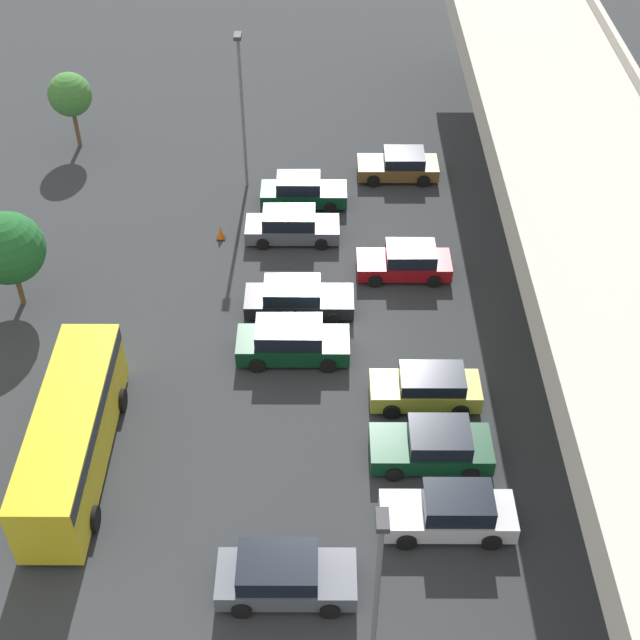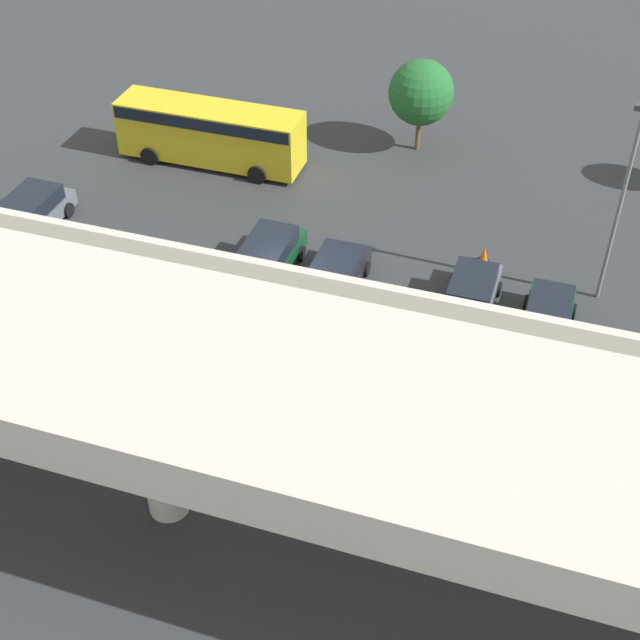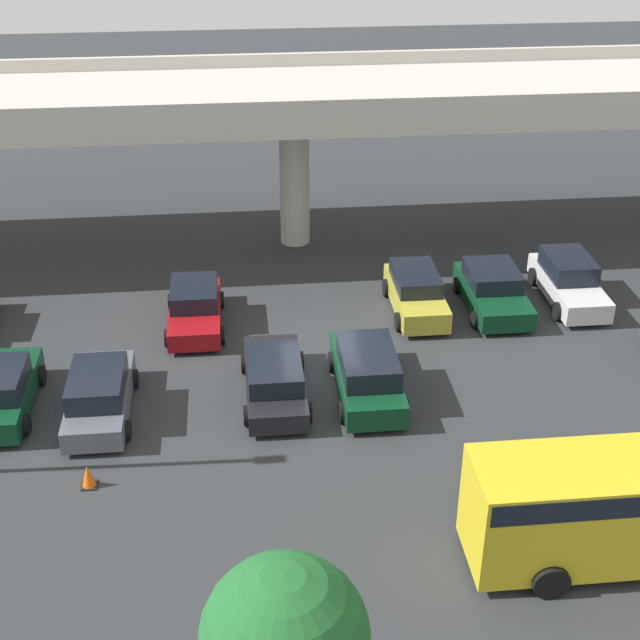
{
  "view_description": "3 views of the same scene",
  "coord_description": "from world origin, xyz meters",
  "px_view_note": "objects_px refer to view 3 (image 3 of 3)",
  "views": [
    {
      "loc": [
        28.63,
        -0.2,
        26.14
      ],
      "look_at": [
        0.2,
        -0.3,
        0.97
      ],
      "focal_mm": 50.0,
      "sensor_mm": 36.0,
      "label": 1
    },
    {
      "loc": [
        -9.94,
        25.99,
        22.36
      ],
      "look_at": [
        -2.05,
        1.99,
        1.17
      ],
      "focal_mm": 50.0,
      "sensor_mm": 36.0,
      "label": 2
    },
    {
      "loc": [
        -2.55,
        -25.13,
        16.12
      ],
      "look_at": [
        0.06,
        0.58,
        1.67
      ],
      "focal_mm": 50.0,
      "sensor_mm": 36.0,
      "label": 3
    }
  ],
  "objects_px": {
    "parked_car_5": "(367,373)",
    "traffic_cone": "(88,477)",
    "parked_car_6": "(416,292)",
    "parked_car_3": "(195,307)",
    "parked_car_8": "(569,281)",
    "tree_front_centre": "(285,639)",
    "parked_car_4": "(275,378)",
    "parked_car_1": "(2,391)",
    "parked_car_2": "(99,394)",
    "parked_car_7": "(493,290)"
  },
  "relations": [
    {
      "from": "parked_car_6",
      "to": "parked_car_7",
      "type": "xyz_separation_m",
      "value": [
        2.94,
        -0.02,
        -0.04
      ]
    },
    {
      "from": "parked_car_4",
      "to": "parked_car_5",
      "type": "xyz_separation_m",
      "value": [
        2.94,
        -0.15,
        0.12
      ]
    },
    {
      "from": "parked_car_1",
      "to": "parked_car_3",
      "type": "bearing_deg",
      "value": -49.83
    },
    {
      "from": "parked_car_3",
      "to": "tree_front_centre",
      "type": "xyz_separation_m",
      "value": [
        2.16,
        -17.43,
        2.36
      ]
    },
    {
      "from": "parked_car_6",
      "to": "parked_car_5",
      "type": "bearing_deg",
      "value": -26.06
    },
    {
      "from": "parked_car_8",
      "to": "parked_car_5",
      "type": "bearing_deg",
      "value": -56.52
    },
    {
      "from": "parked_car_1",
      "to": "parked_car_8",
      "type": "height_order",
      "value": "parked_car_8"
    },
    {
      "from": "parked_car_7",
      "to": "parked_car_5",
      "type": "bearing_deg",
      "value": -46.0
    },
    {
      "from": "parked_car_2",
      "to": "traffic_cone",
      "type": "relative_size",
      "value": 6.55
    },
    {
      "from": "parked_car_3",
      "to": "parked_car_8",
      "type": "bearing_deg",
      "value": 92.26
    },
    {
      "from": "parked_car_2",
      "to": "parked_car_3",
      "type": "xyz_separation_m",
      "value": [
        2.81,
        5.41,
        -0.02
      ]
    },
    {
      "from": "parked_car_8",
      "to": "traffic_cone",
      "type": "relative_size",
      "value": 6.69
    },
    {
      "from": "parked_car_1",
      "to": "parked_car_6",
      "type": "distance_m",
      "value": 14.99
    },
    {
      "from": "parked_car_4",
      "to": "tree_front_centre",
      "type": "relative_size",
      "value": 1.03
    },
    {
      "from": "parked_car_6",
      "to": "parked_car_8",
      "type": "bearing_deg",
      "value": 92.87
    },
    {
      "from": "parked_car_5",
      "to": "traffic_cone",
      "type": "bearing_deg",
      "value": 114.16
    },
    {
      "from": "parked_car_1",
      "to": "traffic_cone",
      "type": "bearing_deg",
      "value": -142.33
    },
    {
      "from": "parked_car_2",
      "to": "parked_car_8",
      "type": "height_order",
      "value": "parked_car_8"
    },
    {
      "from": "parked_car_7",
      "to": "parked_car_1",
      "type": "bearing_deg",
      "value": -73.09
    },
    {
      "from": "parked_car_4",
      "to": "parked_car_5",
      "type": "distance_m",
      "value": 2.95
    },
    {
      "from": "parked_car_1",
      "to": "parked_car_6",
      "type": "xyz_separation_m",
      "value": [
        14.06,
        5.19,
        0.02
      ]
    },
    {
      "from": "parked_car_4",
      "to": "traffic_cone",
      "type": "distance_m",
      "value": 6.67
    },
    {
      "from": "parked_car_2",
      "to": "parked_car_3",
      "type": "distance_m",
      "value": 6.1
    },
    {
      "from": "parked_car_5",
      "to": "traffic_cone",
      "type": "relative_size",
      "value": 6.75
    },
    {
      "from": "parked_car_5",
      "to": "parked_car_6",
      "type": "xyz_separation_m",
      "value": [
        2.65,
        5.42,
        -0.04
      ]
    },
    {
      "from": "parked_car_6",
      "to": "tree_front_centre",
      "type": "height_order",
      "value": "tree_front_centre"
    },
    {
      "from": "parked_car_7",
      "to": "traffic_cone",
      "type": "xyz_separation_m",
      "value": [
        -13.94,
        -9.14,
        -0.39
      ]
    },
    {
      "from": "parked_car_2",
      "to": "tree_front_centre",
      "type": "distance_m",
      "value": 13.22
    },
    {
      "from": "parked_car_5",
      "to": "parked_car_7",
      "type": "xyz_separation_m",
      "value": [
        5.59,
        5.4,
        -0.08
      ]
    },
    {
      "from": "parked_car_3",
      "to": "tree_front_centre",
      "type": "relative_size",
      "value": 0.94
    },
    {
      "from": "parked_car_4",
      "to": "parked_car_5",
      "type": "height_order",
      "value": "parked_car_5"
    },
    {
      "from": "parked_car_6",
      "to": "parked_car_2",
      "type": "bearing_deg",
      "value": -62.8
    },
    {
      "from": "parked_car_2",
      "to": "parked_car_4",
      "type": "height_order",
      "value": "parked_car_2"
    },
    {
      "from": "parked_car_5",
      "to": "parked_car_8",
      "type": "xyz_separation_m",
      "value": [
        8.65,
        5.72,
        -0.01
      ]
    },
    {
      "from": "parked_car_1",
      "to": "parked_car_2",
      "type": "xyz_separation_m",
      "value": [
        3.02,
        -0.48,
        -0.01
      ]
    },
    {
      "from": "parked_car_4",
      "to": "parked_car_5",
      "type": "relative_size",
      "value": 1.02
    },
    {
      "from": "parked_car_2",
      "to": "parked_car_4",
      "type": "relative_size",
      "value": 0.95
    },
    {
      "from": "parked_car_1",
      "to": "parked_car_5",
      "type": "bearing_deg",
      "value": -91.17
    },
    {
      "from": "parked_car_4",
      "to": "tree_front_centre",
      "type": "distance_m",
      "value": 12.66
    },
    {
      "from": "parked_car_3",
      "to": "traffic_cone",
      "type": "height_order",
      "value": "parked_car_3"
    },
    {
      "from": "parked_car_6",
      "to": "parked_car_3",
      "type": "bearing_deg",
      "value": -88.2
    },
    {
      "from": "parked_car_8",
      "to": "traffic_cone",
      "type": "bearing_deg",
      "value": -60.89
    },
    {
      "from": "parked_car_5",
      "to": "parked_car_8",
      "type": "relative_size",
      "value": 1.01
    },
    {
      "from": "parked_car_1",
      "to": "parked_car_4",
      "type": "xyz_separation_m",
      "value": [
        8.47,
        -0.08,
        -0.05
      ]
    },
    {
      "from": "tree_front_centre",
      "to": "traffic_cone",
      "type": "bearing_deg",
      "value": 120.05
    },
    {
      "from": "parked_car_2",
      "to": "parked_car_7",
      "type": "xyz_separation_m",
      "value": [
        13.98,
        5.65,
        -0.01
      ]
    },
    {
      "from": "parked_car_3",
      "to": "parked_car_1",
      "type": "bearing_deg",
      "value": -49.83
    },
    {
      "from": "parked_car_8",
      "to": "parked_car_3",
      "type": "bearing_deg",
      "value": -87.74
    },
    {
      "from": "parked_car_2",
      "to": "parked_car_3",
      "type": "bearing_deg",
      "value": -27.47
    },
    {
      "from": "tree_front_centre",
      "to": "traffic_cone",
      "type": "relative_size",
      "value": 6.68
    }
  ]
}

